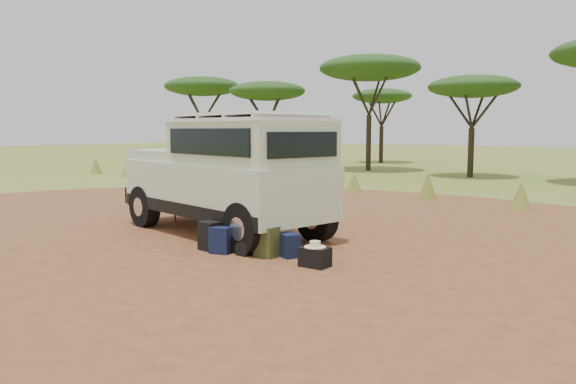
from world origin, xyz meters
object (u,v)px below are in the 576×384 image
Objects in this scene: safari_vehicle at (229,177)px; walking_staff at (172,193)px; backpack_olive at (267,242)px; duffel_navy at (289,245)px; backpack_navy at (221,240)px; backpack_black at (210,236)px; hard_case at (315,257)px.

safari_vehicle is 3.66× the size of walking_staff.
duffel_navy is at bearing 38.92° from backpack_olive.
walking_staff is 3.63m from backpack_navy.
safari_vehicle reaches higher than backpack_black.
backpack_black is 1.17× the size of hard_case.
backpack_olive reaches higher than backpack_black.
safari_vehicle is at bearing 156.13° from hard_case.
hard_case is (5.16, -1.39, -0.57)m from walking_staff.
duffel_navy is (1.51, 0.47, -0.06)m from backpack_black.
walking_staff is (-2.02, 0.15, -0.51)m from safari_vehicle.
backpack_black reaches higher than backpack_navy.
backpack_navy reaches higher than duffel_navy.
hard_case is at bearing 11.52° from backpack_black.
safari_vehicle reaches higher than duffel_navy.
safari_vehicle reaches higher than backpack_navy.
walking_staff is at bearing 137.89° from backpack_navy.
duffel_navy is 0.83m from hard_case.
backpack_navy is at bearing -40.12° from safari_vehicle.
backpack_black is at bearing -139.20° from duffel_navy.
backpack_olive is (2.04, -1.18, -0.97)m from safari_vehicle.
safari_vehicle reaches higher than backpack_olive.
walking_staff reaches higher than backpack_olive.
backpack_black is (2.87, -1.56, -0.46)m from walking_staff.
backpack_black is 0.99× the size of backpack_olive.
hard_case is (1.10, -0.07, -0.11)m from backpack_olive.
walking_staff reaches higher than backpack_black.
backpack_navy reaches higher than hard_case.
backpack_navy is 1.05× the size of hard_case.
safari_vehicle reaches higher than hard_case.
backpack_olive is at bearing 3.74° from backpack_navy.
safari_vehicle is at bearing 128.32° from backpack_black.
backpack_black is (0.84, -1.41, -0.98)m from safari_vehicle.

